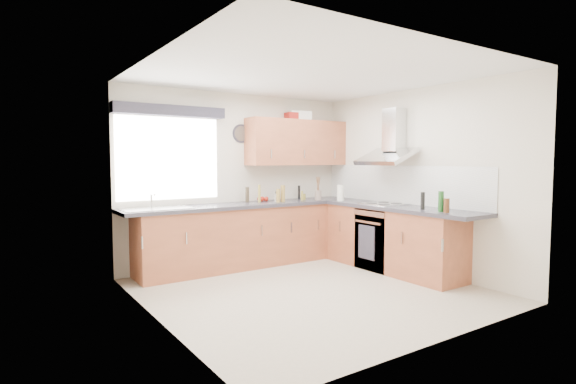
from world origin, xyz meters
TOP-DOWN VIEW (x-y plane):
  - ground_plane at (0.00, 0.00)m, footprint 3.60×3.60m
  - ceiling at (0.00, 0.00)m, footprint 3.60×3.60m
  - wall_back at (0.00, 1.80)m, footprint 3.60×0.02m
  - wall_front at (0.00, -1.80)m, footprint 3.60×0.02m
  - wall_left at (-1.80, 0.00)m, footprint 0.02×3.60m
  - wall_right at (1.80, 0.00)m, footprint 0.02×3.60m
  - window at (-1.05, 1.79)m, footprint 1.40×0.02m
  - window_blind at (-1.05, 1.70)m, footprint 1.50×0.18m
  - splashback at (1.79, 0.30)m, footprint 0.01×3.00m
  - base_cab_back at (-0.10, 1.51)m, footprint 3.00×0.58m
  - base_cab_corner at (1.50, 1.50)m, footprint 0.60×0.60m
  - base_cab_right at (1.51, 0.15)m, footprint 0.58×2.10m
  - worktop_back at (0.00, 1.50)m, footprint 3.60×0.62m
  - worktop_right at (1.50, 0.00)m, footprint 0.62×2.42m
  - sink at (-1.33, 1.50)m, footprint 0.84×0.46m
  - oven at (1.50, 0.30)m, footprint 0.56×0.58m
  - hob_plate at (1.50, 0.30)m, footprint 0.52×0.52m
  - extractor_hood at (1.60, 0.30)m, footprint 0.52×0.78m
  - upper_cabinets at (0.95, 1.62)m, footprint 1.70×0.35m
  - washing_machine at (-1.00, 1.52)m, footprint 0.60×0.58m
  - wall_clock at (0.05, 1.78)m, footprint 0.28×0.04m
  - casserole at (1.04, 1.72)m, footprint 0.39×0.32m
  - storage_box at (0.94, 1.72)m, footprint 0.28×0.24m
  - utensil_pot at (1.15, 1.35)m, footprint 0.11×0.11m
  - kitchen_roll at (1.35, 1.05)m, footprint 0.14×0.14m
  - tomato_cluster at (0.34, 1.65)m, footprint 0.18×0.18m
  - jar_0 at (0.06, 1.63)m, footprint 0.06×0.06m
  - jar_1 at (1.03, 1.69)m, footprint 0.04×0.04m
  - jar_2 at (0.43, 1.38)m, footprint 0.06×0.06m
  - jar_3 at (0.91, 1.44)m, footprint 0.04×0.04m
  - jar_4 at (0.21, 1.54)m, footprint 0.04×0.04m
  - jar_5 at (0.42, 1.42)m, footprint 0.04×0.04m
  - jar_6 at (1.00, 1.52)m, footprint 0.06×0.06m
  - jar_7 at (0.53, 1.40)m, footprint 0.07×0.07m
  - jar_8 at (0.55, 1.58)m, footprint 0.07×0.07m
  - bottle_0 at (1.41, -0.79)m, footprint 0.06×0.06m
  - bottle_1 at (1.40, -0.72)m, footprint 0.07×0.07m
  - bottle_2 at (1.41, -0.44)m, footprint 0.05×0.05m
  - bottle_3 at (1.37, -0.82)m, footprint 0.07×0.07m

SIDE VIEW (x-z plane):
  - ground_plane at x=0.00m, z-range 0.00..0.00m
  - washing_machine at x=-1.00m, z-range 0.00..0.83m
  - oven at x=1.50m, z-range 0.00..0.85m
  - base_cab_back at x=-0.10m, z-range 0.00..0.86m
  - base_cab_corner at x=1.50m, z-range 0.00..0.86m
  - base_cab_right at x=1.51m, z-range 0.00..0.86m
  - worktop_back at x=0.00m, z-range 0.86..0.91m
  - worktop_right at x=1.50m, z-range 0.86..0.91m
  - hob_plate at x=1.50m, z-range 0.91..0.92m
  - tomato_cluster at x=0.34m, z-range 0.91..0.98m
  - sink at x=-1.33m, z-range 0.90..1.00m
  - jar_6 at x=1.00m, z-range 0.91..1.00m
  - jar_5 at x=0.42m, z-range 0.91..1.03m
  - bottle_0 at x=1.41m, z-range 0.91..1.05m
  - jar_8 at x=0.55m, z-range 0.91..1.05m
  - jar_3 at x=0.91m, z-range 0.91..1.05m
  - utensil_pot at x=1.15m, z-range 0.91..1.06m
  - bottle_3 at x=1.37m, z-range 0.91..1.08m
  - jar_2 at x=0.43m, z-range 0.91..1.11m
  - jar_1 at x=1.03m, z-range 0.91..1.12m
  - bottle_2 at x=1.41m, z-range 0.91..1.13m
  - jar_0 at x=0.06m, z-range 0.91..1.13m
  - kitchen_roll at x=1.35m, z-range 0.91..1.15m
  - jar_7 at x=0.53m, z-range 0.91..1.16m
  - bottle_1 at x=1.40m, z-range 0.91..1.16m
  - jar_4 at x=0.21m, z-range 0.91..1.17m
  - splashback at x=1.79m, z-range 0.91..1.45m
  - wall_back at x=0.00m, z-range 0.00..2.50m
  - wall_front at x=0.00m, z-range 0.00..2.50m
  - wall_left at x=-1.80m, z-range 0.00..2.50m
  - wall_right at x=1.80m, z-range 0.00..2.50m
  - window at x=-1.05m, z-range 1.00..2.10m
  - extractor_hood at x=1.60m, z-range 1.44..2.10m
  - upper_cabinets at x=0.95m, z-range 1.45..2.15m
  - wall_clock at x=0.05m, z-range 1.78..2.06m
  - window_blind at x=-1.05m, z-range 2.11..2.25m
  - storage_box at x=0.94m, z-range 2.15..2.27m
  - casserole at x=1.04m, z-range 2.15..2.29m
  - ceiling at x=0.00m, z-range 2.49..2.51m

